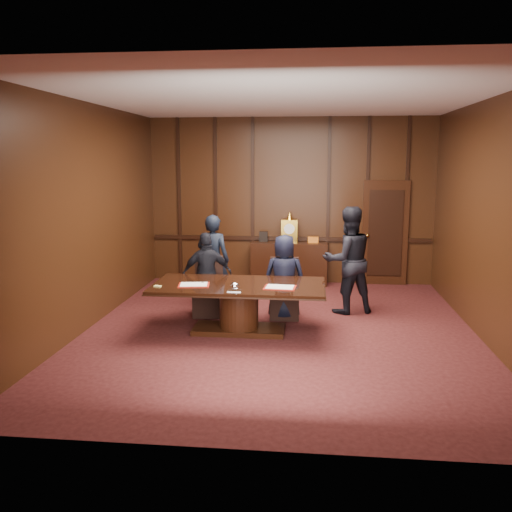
{
  "coord_description": "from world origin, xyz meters",
  "views": [
    {
      "loc": [
        0.5,
        -8.04,
        2.63
      ],
      "look_at": [
        -0.44,
        0.73,
        1.05
      ],
      "focal_mm": 38.0,
      "sensor_mm": 36.0,
      "label": 1
    }
  ],
  "objects": [
    {
      "name": "folder_left",
      "position": [
        -1.28,
        -0.25,
        0.77
      ],
      "size": [
        0.5,
        0.4,
        0.02
      ],
      "rotation": [
        0.0,
        0.0,
        0.15
      ],
      "color": "#9B1A0E",
      "rests_on": "conference_table"
    },
    {
      "name": "conference_table",
      "position": [
        -0.61,
        -0.09,
        0.51
      ],
      "size": [
        2.62,
        1.32,
        0.76
      ],
      "color": "black",
      "rests_on": "ground"
    },
    {
      "name": "folder_right",
      "position": [
        0.02,
        -0.27,
        0.77
      ],
      "size": [
        0.48,
        0.36,
        0.02
      ],
      "rotation": [
        0.0,
        0.0,
        -0.07
      ],
      "color": "#9B1A0E",
      "rests_on": "conference_table"
    },
    {
      "name": "chair_left",
      "position": [
        -1.27,
        0.79,
        0.29
      ],
      "size": [
        0.52,
        0.52,
        0.99
      ],
      "rotation": [
        0.0,
        0.0,
        0.08
      ],
      "color": "black",
      "rests_on": "ground"
    },
    {
      "name": "room",
      "position": [
        0.07,
        0.14,
        1.72
      ],
      "size": [
        7.0,
        7.04,
        3.5
      ],
      "color": "#330F0E",
      "rests_on": "ground"
    },
    {
      "name": "inkstand",
      "position": [
        -0.61,
        -0.54,
        0.81
      ],
      "size": [
        0.2,
        0.14,
        0.12
      ],
      "color": "white",
      "rests_on": "conference_table"
    },
    {
      "name": "signatory_right",
      "position": [
        0.04,
        0.71,
        0.71
      ],
      "size": [
        0.69,
        0.45,
        1.42
      ],
      "primitive_type": "imported",
      "rotation": [
        0.0,
        0.0,
        3.15
      ],
      "color": "black",
      "rests_on": "ground"
    },
    {
      "name": "chair_right",
      "position": [
        0.03,
        0.79,
        0.29
      ],
      "size": [
        0.51,
        0.51,
        0.99
      ],
      "rotation": [
        0.0,
        0.0,
        0.06
      ],
      "color": "black",
      "rests_on": "ground"
    },
    {
      "name": "signatory_left",
      "position": [
        -1.26,
        0.71,
        0.72
      ],
      "size": [
        0.9,
        0.57,
        1.43
      ],
      "primitive_type": "imported",
      "rotation": [
        0.0,
        0.0,
        3.42
      ],
      "color": "black",
      "rests_on": "ground"
    },
    {
      "name": "witness_right",
      "position": [
        1.1,
        1.21,
        0.92
      ],
      "size": [
        1.08,
        0.97,
        1.84
      ],
      "primitive_type": "imported",
      "rotation": [
        0.0,
        0.0,
        3.5
      ],
      "color": "black",
      "rests_on": "ground"
    },
    {
      "name": "sideboard",
      "position": [
        0.0,
        3.26,
        0.49
      ],
      "size": [
        1.6,
        0.45,
        1.54
      ],
      "color": "black",
      "rests_on": "ground"
    },
    {
      "name": "notepad",
      "position": [
        -1.79,
        -0.39,
        0.77
      ],
      "size": [
        0.11,
        0.09,
        0.01
      ],
      "primitive_type": "cube",
      "rotation": [
        0.0,
        0.0,
        -0.2
      ],
      "color": "#DFCD6D",
      "rests_on": "conference_table"
    },
    {
      "name": "witness_left",
      "position": [
        -1.3,
        1.47,
        0.83
      ],
      "size": [
        0.67,
        0.5,
        1.66
      ],
      "primitive_type": "imported",
      "rotation": [
        0.0,
        0.0,
        2.95
      ],
      "color": "black",
      "rests_on": "ground"
    }
  ]
}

